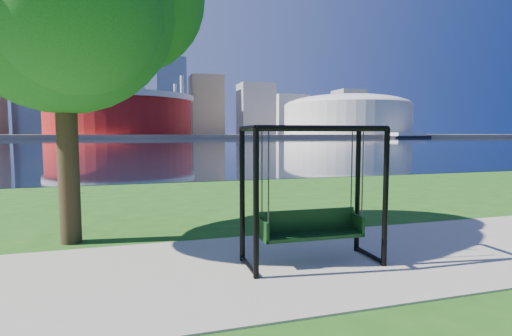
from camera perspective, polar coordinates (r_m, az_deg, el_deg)
name	(u,v)px	position (r m, az deg, el deg)	size (l,w,h in m)	color
ground	(268,257)	(7.57, 1.75, -12.65)	(900.00, 900.00, 0.00)	#1E5114
path	(277,265)	(7.12, 3.07, -13.68)	(120.00, 4.00, 0.03)	#9E937F
river	(144,143)	(108.89, -15.67, 3.50)	(900.00, 180.00, 0.02)	black
far_bank	(138,136)	(312.86, -16.48, 4.44)	(900.00, 228.00, 2.00)	#937F60
stadium	(120,113)	(242.26, -18.82, 7.44)	(83.00, 83.00, 32.00)	maroon
arena	(347,114)	(278.44, 12.83, 7.55)	(84.00, 84.00, 26.56)	beige
skyline	(131,90)	(327.97, -17.41, 10.53)	(392.00, 66.00, 96.50)	gray
swing	(312,198)	(7.00, 7.95, -4.29)	(2.39, 1.09, 2.42)	black
barge	(408,136)	(242.97, 20.90, 4.34)	(31.85, 15.46, 3.08)	black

